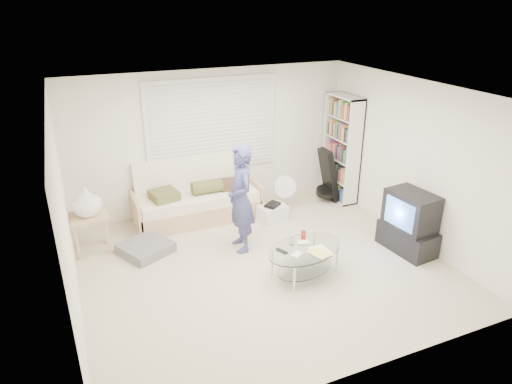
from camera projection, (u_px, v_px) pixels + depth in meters
name	position (u px, v px, depth m)	size (l,w,h in m)	color
ground	(264.00, 266.00, 6.61)	(5.00, 5.00, 0.00)	#B4A88C
room_shell	(250.00, 149.00, 6.37)	(5.02, 4.52, 2.51)	white
window_blinds	(212.00, 125.00, 7.86)	(2.32, 0.08, 1.62)	silver
futon_sofa	(197.00, 200.00, 7.90)	(2.15, 0.87, 1.05)	tan
grey_floor_pillow	(146.00, 248.00, 6.93)	(0.67, 0.67, 0.15)	slate
side_table	(87.00, 204.00, 6.68)	(0.54, 0.44, 1.07)	tan
bookshelf	(341.00, 149.00, 8.47)	(0.31, 0.83, 1.97)	white
guitar_case	(328.00, 179.00, 8.52)	(0.39, 0.38, 1.02)	black
floor_fan	(284.00, 190.00, 8.17)	(0.42, 0.27, 0.68)	white
storage_bin	(272.00, 213.00, 7.88)	(0.51, 0.40, 0.33)	white
tv_unit	(409.00, 223.00, 6.84)	(0.56, 0.91, 0.95)	black
coffee_table	(305.00, 254.00, 6.25)	(1.31, 1.00, 0.55)	silver
standing_person	(241.00, 199.00, 6.76)	(0.60, 0.40, 1.65)	navy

